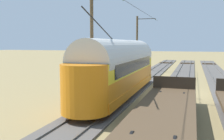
# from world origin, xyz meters

# --- Properties ---
(ground_plane) EXTENTS (220.00, 220.00, 0.00)m
(ground_plane) POSITION_xyz_m (0.00, 0.00, 0.00)
(ground_plane) COLOR #937F51
(track_adjacent_siding) EXTENTS (2.80, 80.00, 0.18)m
(track_adjacent_siding) POSITION_xyz_m (0.00, -0.31, 0.05)
(track_adjacent_siding) COLOR #56514C
(track_adjacent_siding) RESTS_ON ground
(track_third_siding) EXTENTS (2.80, 80.00, 0.18)m
(track_third_siding) POSITION_xyz_m (4.05, -0.31, 0.05)
(track_third_siding) COLOR #56514C
(track_third_siding) RESTS_ON ground
(vintage_streetcar) EXTENTS (2.65, 15.56, 5.67)m
(vintage_streetcar) POSITION_xyz_m (4.05, 2.71, 2.25)
(vintage_streetcar) COLOR orange
(vintage_streetcar) RESTS_ON ground
(flatcar_far_siding) EXTENTS (2.80, 11.05, 1.60)m
(flatcar_far_siding) POSITION_xyz_m (-0.00, 8.78, 0.86)
(flatcar_far_siding) COLOR brown
(flatcar_far_siding) RESTS_ON ground
(catenary_pole_foreground) EXTENTS (2.84, 0.28, 7.90)m
(catenary_pole_foreground) POSITION_xyz_m (6.60, -15.07, 4.12)
(catenary_pole_foreground) COLOR #4C3D28
(catenary_pole_foreground) RESTS_ON ground
(catenary_pole_mid_near) EXTENTS (2.84, 0.28, 7.90)m
(catenary_pole_mid_near) POSITION_xyz_m (6.60, 1.95, 4.12)
(catenary_pole_mid_near) COLOR #4C3D28
(catenary_pole_mid_near) RESTS_ON ground
(overhead_wire_run) EXTENTS (2.64, 38.04, 0.18)m
(overhead_wire_run) POSITION_xyz_m (4.10, 1.23, 7.36)
(overhead_wire_run) COLOR black
(overhead_wire_run) RESTS_ON ground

